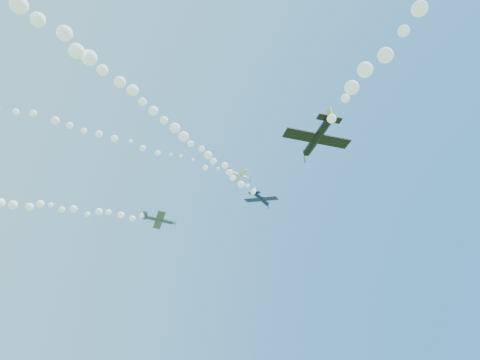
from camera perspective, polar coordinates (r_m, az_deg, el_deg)
plane_white at (r=93.69m, az=-0.06°, el=0.67°), size 6.03×6.42×2.36m
smoke_trail_white at (r=83.75m, az=-28.08°, el=8.38°), size 86.57×12.42×2.65m
plane_navy at (r=95.11m, az=3.03°, el=-2.69°), size 7.97×8.41×2.67m
smoke_trail_navy at (r=66.98m, az=-13.60°, el=10.77°), size 71.41×30.53×3.14m
plane_grey at (r=88.21m, az=-11.43°, el=-5.55°), size 7.39×7.88×2.99m
plane_black at (r=50.11m, az=10.91°, el=5.98°), size 8.52×8.02×3.25m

